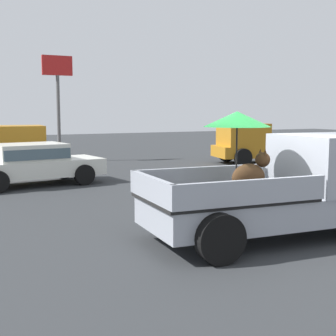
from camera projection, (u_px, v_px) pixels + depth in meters
ground_plane at (276, 237)px, 8.92m from camera, size 80.00×80.00×0.00m
pickup_truck_main at (297, 184)px, 8.99m from camera, size 5.19×2.58×2.35m
pickup_truck_far at (263, 144)px, 21.49m from camera, size 5.07×2.96×1.80m
parked_sedan_near at (32, 162)px, 15.01m from camera, size 4.48×2.36×1.33m
motel_sign at (58, 87)px, 21.94m from camera, size 1.40×0.16×4.88m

